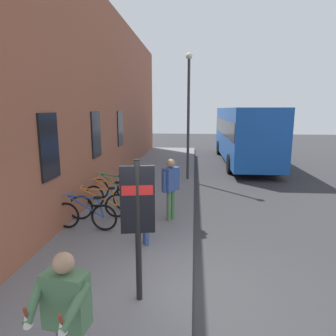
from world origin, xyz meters
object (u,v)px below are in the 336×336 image
object	(u,v)px
bicycle_mid_rack	(86,215)
street_lamp	(188,107)
bicycle_nearest_sign	(99,206)
tourist_with_hotdogs	(66,310)
city_bus	(244,132)
pedestrian_by_facade	(145,205)
bicycle_beside_lamp	(113,189)
pedestrian_crossing_street	(171,183)
transit_info_sign	(138,209)
bicycle_by_door	(109,197)

from	to	relation	value
bicycle_mid_rack	street_lamp	size ratio (longest dim) A/B	0.32
bicycle_nearest_sign	tourist_with_hotdogs	size ratio (longest dim) A/B	1.02
city_bus	pedestrian_by_facade	size ratio (longest dim) A/B	6.67
bicycle_beside_lamp	street_lamp	size ratio (longest dim) A/B	0.31
pedestrian_crossing_street	bicycle_mid_rack	bearing A→B (deg)	113.11
bicycle_mid_rack	transit_info_sign	world-z (taller)	transit_info_sign
transit_info_sign	pedestrian_crossing_street	size ratio (longest dim) A/B	1.34
pedestrian_by_facade	tourist_with_hotdogs	world-z (taller)	tourist_with_hotdogs
transit_info_sign	pedestrian_by_facade	world-z (taller)	transit_info_sign
bicycle_mid_rack	bicycle_by_door	world-z (taller)	same
pedestrian_crossing_street	pedestrian_by_facade	world-z (taller)	pedestrian_crossing_street
transit_info_sign	street_lamp	xyz separation A→B (m)	(9.06, -0.59, 1.65)
pedestrian_crossing_street	city_bus	bearing A→B (deg)	-19.10
pedestrian_by_facade	street_lamp	size ratio (longest dim) A/B	0.29
bicycle_nearest_sign	transit_info_sign	distance (m)	4.31
city_bus	street_lamp	size ratio (longest dim) A/B	1.90
city_bus	pedestrian_by_facade	distance (m)	12.95
bicycle_nearest_sign	street_lamp	xyz separation A→B (m)	(5.37, -2.45, 2.86)
pedestrian_crossing_street	pedestrian_by_facade	distance (m)	1.74
bicycle_beside_lamp	pedestrian_by_facade	world-z (taller)	pedestrian_by_facade
bicycle_mid_rack	transit_info_sign	bearing A→B (deg)	-145.42
tourist_with_hotdogs	pedestrian_by_facade	bearing A→B (deg)	-3.48
pedestrian_by_facade	city_bus	bearing A→B (deg)	-18.60
city_bus	pedestrian_crossing_street	size ratio (longest dim) A/B	5.89
city_bus	tourist_with_hotdogs	bearing A→B (deg)	164.87
bicycle_nearest_sign	bicycle_by_door	xyz separation A→B (m)	(0.89, -0.03, 0.00)
bicycle_beside_lamp	bicycle_nearest_sign	bearing A→B (deg)	-177.36
pedestrian_by_facade	pedestrian_crossing_street	bearing A→B (deg)	-15.37
tourist_with_hotdogs	city_bus	bearing A→B (deg)	-15.13
bicycle_by_door	pedestrian_crossing_street	world-z (taller)	pedestrian_crossing_street
pedestrian_crossing_street	tourist_with_hotdogs	bearing A→B (deg)	172.85
bicycle_mid_rack	pedestrian_by_facade	world-z (taller)	pedestrian_by_facade
bicycle_beside_lamp	transit_info_sign	bearing A→B (deg)	-160.53
bicycle_by_door	pedestrian_crossing_street	bearing A→B (deg)	-111.12
city_bus	tourist_with_hotdogs	xyz separation A→B (m)	(-16.13, 4.36, -0.75)
pedestrian_crossing_street	bicycle_by_door	bearing A→B (deg)	68.88
transit_info_sign	tourist_with_hotdogs	distance (m)	1.90
pedestrian_crossing_street	pedestrian_by_facade	bearing A→B (deg)	164.63
bicycle_nearest_sign	tourist_with_hotdogs	distance (m)	5.67
bicycle_beside_lamp	transit_info_sign	xyz separation A→B (m)	(-5.50, -1.94, 1.21)
bicycle_mid_rack	pedestrian_by_facade	distance (m)	1.97
bicycle_nearest_sign	pedestrian_by_facade	world-z (taller)	pedestrian_by_facade
bicycle_nearest_sign	transit_info_sign	world-z (taller)	transit_info_sign
bicycle_mid_rack	street_lamp	world-z (taller)	street_lamp
bicycle_mid_rack	bicycle_beside_lamp	bearing A→B (deg)	-0.48
pedestrian_crossing_street	tourist_with_hotdogs	xyz separation A→B (m)	(-5.55, 0.70, -0.04)
pedestrian_by_facade	tourist_with_hotdogs	distance (m)	3.88
bicycle_mid_rack	bicycle_by_door	size ratio (longest dim) A/B	1.02
transit_info_sign	tourist_with_hotdogs	size ratio (longest dim) A/B	1.41
pedestrian_by_facade	tourist_with_hotdogs	xyz separation A→B (m)	(-3.88, 0.24, 0.09)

